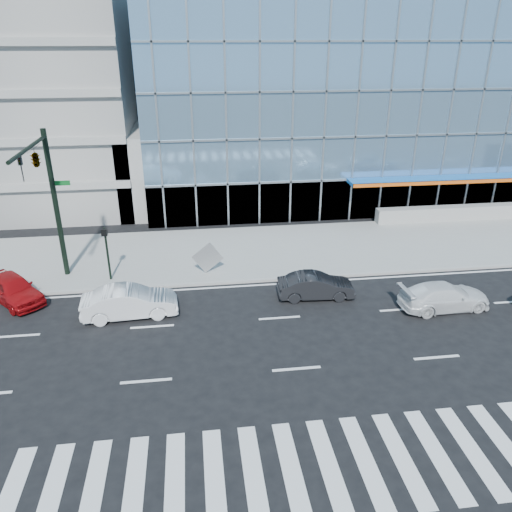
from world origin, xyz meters
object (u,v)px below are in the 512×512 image
(white_sedan, at_px, (130,302))
(dark_sedan, at_px, (316,286))
(red_sedan, at_px, (12,289))
(white_suv, at_px, (444,296))
(tilted_panel, at_px, (208,258))
(ped_signal_post, at_px, (106,246))
(traffic_signal, at_px, (42,175))

(white_sedan, distance_m, dark_sedan, 9.28)
(dark_sedan, xyz_separation_m, red_sedan, (-15.25, 1.59, 0.06))
(white_suv, relative_size, tilted_panel, 3.46)
(ped_signal_post, relative_size, white_suv, 0.67)
(traffic_signal, height_order, red_sedan, traffic_signal)
(ped_signal_post, xyz_separation_m, red_sedan, (-4.56, -1.55, -1.43))
(white_sedan, height_order, dark_sedan, white_sedan)
(tilted_panel, bearing_deg, dark_sedan, -43.14)
(ped_signal_post, distance_m, white_suv, 17.50)
(dark_sedan, distance_m, tilted_panel, 6.33)
(traffic_signal, height_order, ped_signal_post, traffic_signal)
(traffic_signal, relative_size, tilted_panel, 6.15)
(traffic_signal, bearing_deg, red_sedan, -150.32)
(tilted_panel, bearing_deg, ped_signal_post, 170.91)
(ped_signal_post, distance_m, red_sedan, 5.03)
(ped_signal_post, distance_m, white_sedan, 4.29)
(traffic_signal, height_order, dark_sedan, traffic_signal)
(ped_signal_post, bearing_deg, traffic_signal, -171.48)
(traffic_signal, bearing_deg, dark_sedan, -11.86)
(dark_sedan, bearing_deg, white_sedan, 97.27)
(traffic_signal, bearing_deg, white_suv, -13.68)
(white_suv, xyz_separation_m, red_sedan, (-21.25, 3.49, 0.06))
(white_sedan, bearing_deg, white_suv, -98.75)
(red_sedan, xyz_separation_m, tilted_panel, (9.89, 1.75, 0.35))
(ped_signal_post, bearing_deg, white_sedan, -69.27)
(ped_signal_post, distance_m, tilted_panel, 5.44)
(white_suv, relative_size, dark_sedan, 1.15)
(white_suv, height_order, dark_sedan, white_suv)
(traffic_signal, height_order, tilted_panel, traffic_signal)
(ped_signal_post, relative_size, tilted_panel, 2.31)
(white_suv, xyz_separation_m, dark_sedan, (-6.00, 1.90, -0.01))
(red_sedan, height_order, tilted_panel, tilted_panel)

